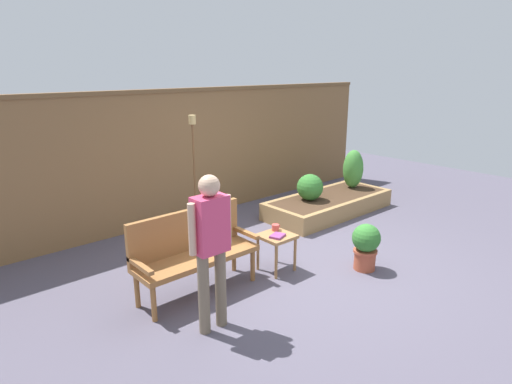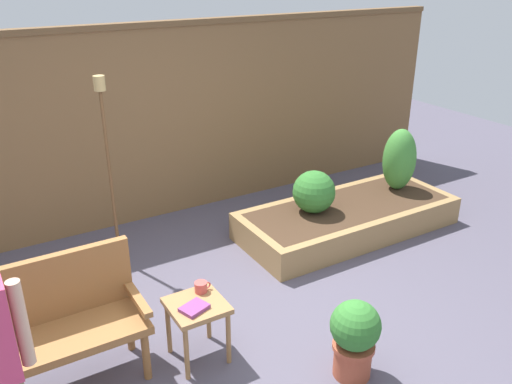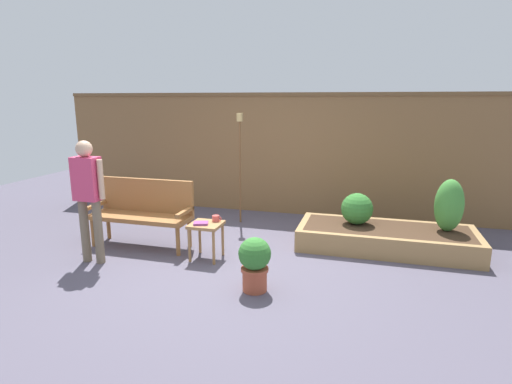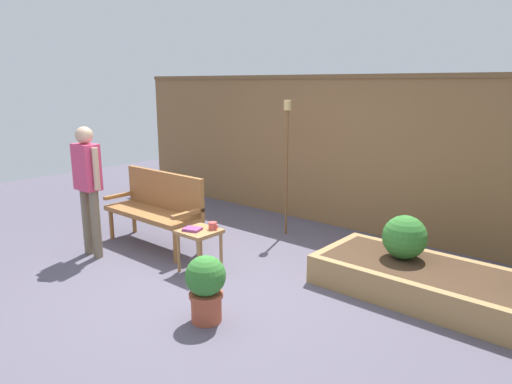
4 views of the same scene
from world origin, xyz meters
name	(u,v)px [view 1 (image 1 of 4)]	position (x,y,z in m)	size (l,w,h in m)	color
ground_plane	(303,264)	(0.00, 0.00, 0.00)	(14.00, 14.00, 0.00)	#514C5B
fence_back	(190,154)	(0.00, 2.60, 1.09)	(8.40, 0.14, 2.16)	brown
garden_bench	(192,246)	(-1.45, 0.38, 0.54)	(1.44, 0.48, 0.94)	#936033
side_table	(277,241)	(-0.38, 0.11, 0.40)	(0.40, 0.40, 0.48)	#9E7042
cup_on_table	(276,227)	(-0.29, 0.23, 0.52)	(0.13, 0.09, 0.08)	#CC4C47
book_on_table	(278,236)	(-0.43, 0.05, 0.49)	(0.18, 0.14, 0.03)	#7F3875
potted_boxwood	(366,244)	(0.48, -0.61, 0.34)	(0.36, 0.36, 0.60)	#A84C33
raised_planter_bed	(329,204)	(1.89, 1.13, 0.15)	(2.40, 1.00, 0.30)	#997547
shrub_near_bench	(310,187)	(1.47, 1.22, 0.52)	(0.45, 0.45, 0.45)	brown
shrub_far_corner	(353,169)	(2.67, 1.22, 0.66)	(0.37, 0.37, 0.71)	brown
tiki_torch	(194,156)	(-0.46, 1.79, 1.24)	(0.10, 0.10, 1.83)	brown
person_by_bench	(211,240)	(-1.73, -0.39, 0.93)	(0.47, 0.20, 1.56)	#70604C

